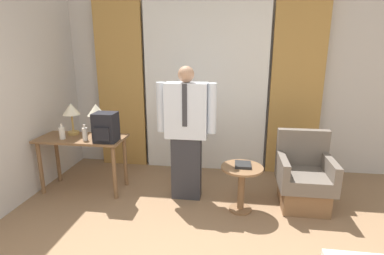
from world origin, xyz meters
TOP-DOWN VIEW (x-y plane):
  - wall_back at (0.00, 3.22)m, footprint 10.00×0.06m
  - curtain_sheer_center at (0.00, 3.09)m, footprint 1.79×0.06m
  - curtain_drape_left at (-1.30, 3.09)m, footprint 0.72×0.06m
  - curtain_drape_right at (1.30, 3.09)m, footprint 0.72×0.06m
  - desk at (-1.49, 2.13)m, footprint 1.10×0.50m
  - table_lamp_left at (-1.66, 2.25)m, footprint 0.22×0.22m
  - table_lamp_right at (-1.32, 2.25)m, footprint 0.22×0.22m
  - bottle_near_edge at (-1.69, 2.04)m, footprint 0.07×0.07m
  - bottle_by_lamp at (-1.38, 2.02)m, footprint 0.06×0.06m
  - backpack at (-1.10, 2.02)m, footprint 0.27×0.26m
  - person at (-0.13, 2.11)m, footprint 0.71×0.23m
  - armchair at (1.27, 2.09)m, footprint 0.60×0.61m
  - side_table at (0.54, 1.87)m, footprint 0.47×0.47m
  - book at (0.55, 1.89)m, footprint 0.18×0.20m

SIDE VIEW (x-z plane):
  - armchair at x=1.27m, z-range -0.11..0.77m
  - side_table at x=0.54m, z-range 0.10..0.64m
  - book at x=0.55m, z-range 0.54..0.57m
  - desk at x=-1.49m, z-range 0.24..0.96m
  - bottle_near_edge at x=-1.69m, z-range 0.70..0.90m
  - bottle_by_lamp at x=-1.38m, z-range 0.70..0.91m
  - person at x=-0.13m, z-range 0.06..1.69m
  - backpack at x=-1.10m, z-range 0.72..1.08m
  - table_lamp_left at x=-1.66m, z-range 0.82..1.24m
  - table_lamp_right at x=-1.32m, z-range 0.82..1.24m
  - curtain_sheer_center at x=0.00m, z-range 0.00..2.58m
  - curtain_drape_left at x=-1.30m, z-range 0.00..2.58m
  - curtain_drape_right at x=1.30m, z-range 0.00..2.58m
  - wall_back at x=0.00m, z-range 0.00..2.70m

